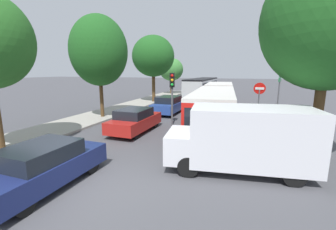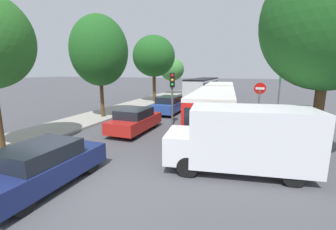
# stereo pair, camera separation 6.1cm
# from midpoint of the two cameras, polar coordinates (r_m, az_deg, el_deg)

# --- Properties ---
(ground_plane) EXTENTS (200.00, 200.00, 0.00)m
(ground_plane) POSITION_cam_midpoint_polar(r_m,az_deg,el_deg) (7.56, -17.15, -17.28)
(ground_plane) COLOR #47474C
(kerb_strip_left) EXTENTS (3.20, 36.84, 0.14)m
(kerb_strip_left) POSITION_cam_midpoint_polar(r_m,az_deg,el_deg) (21.87, -10.83, 1.89)
(kerb_strip_left) COLOR #9E998E
(kerb_strip_left) RESTS_ON ground
(articulated_bus) EXTENTS (3.50, 15.86, 2.34)m
(articulated_bus) POSITION_cam_midpoint_polar(r_m,az_deg,el_deg) (17.60, 12.13, 3.81)
(articulated_bus) COLOR red
(articulated_bus) RESTS_ON ground
(city_bus_rear) EXTENTS (2.92, 11.44, 2.44)m
(city_bus_rear) POSITION_cam_midpoint_polar(r_m,az_deg,el_deg) (32.75, 8.56, 7.38)
(city_bus_rear) COLOR silver
(city_bus_rear) RESTS_ON ground
(queued_car_navy) EXTENTS (1.76, 4.00, 1.38)m
(queued_car_navy) POSITION_cam_midpoint_polar(r_m,az_deg,el_deg) (7.99, -29.24, -11.15)
(queued_car_navy) COLOR navy
(queued_car_navy) RESTS_ON ground
(queued_car_red) EXTENTS (1.77, 4.03, 1.39)m
(queued_car_red) POSITION_cam_midpoint_polar(r_m,az_deg,el_deg) (13.21, -8.56, -1.33)
(queued_car_red) COLOR #B21E19
(queued_car_red) RESTS_ON ground
(queued_car_blue) EXTENTS (1.85, 4.21, 1.45)m
(queued_car_blue) POSITION_cam_midpoint_polar(r_m,az_deg,el_deg) (18.75, 0.12, 2.62)
(queued_car_blue) COLOR #284799
(queued_car_blue) RESTS_ON ground
(white_van) EXTENTS (5.22, 2.62, 2.31)m
(white_van) POSITION_cam_midpoint_polar(r_m,az_deg,el_deg) (8.33, 18.53, -5.43)
(white_van) COLOR silver
(white_van) RESTS_ON ground
(traffic_light) EXTENTS (0.37, 0.39, 3.40)m
(traffic_light) POSITION_cam_midpoint_polar(r_m,az_deg,el_deg) (14.38, 0.93, 7.06)
(traffic_light) COLOR #56595E
(traffic_light) RESTS_ON ground
(no_entry_sign) EXTENTS (0.70, 0.08, 2.82)m
(no_entry_sign) POSITION_cam_midpoint_polar(r_m,az_deg,el_deg) (14.95, 21.97, 4.01)
(no_entry_sign) COLOR #56595E
(no_entry_sign) RESTS_ON ground
(direction_sign_post) EXTENTS (0.35, 1.38, 3.60)m
(direction_sign_post) POSITION_cam_midpoint_polar(r_m,az_deg,el_deg) (17.15, 26.35, 6.76)
(direction_sign_post) COLOR #56595E
(direction_sign_post) RESTS_ON ground
(tree_left_mid) EXTENTS (4.07, 4.07, 7.42)m
(tree_left_mid) POSITION_cam_midpoint_polar(r_m,az_deg,el_deg) (17.43, -16.99, 14.88)
(tree_left_mid) COLOR #51381E
(tree_left_mid) RESTS_ON ground
(tree_left_far) EXTENTS (4.57, 4.57, 7.28)m
(tree_left_far) POSITION_cam_midpoint_polar(r_m,az_deg,el_deg) (25.15, -3.84, 14.42)
(tree_left_far) COLOR #51381E
(tree_left_far) RESTS_ON ground
(tree_left_distant) EXTENTS (3.55, 3.55, 5.36)m
(tree_left_distant) POSITION_cam_midpoint_polar(r_m,az_deg,el_deg) (34.07, 0.77, 11.46)
(tree_left_distant) COLOR #51381E
(tree_left_distant) RESTS_ON ground
(tree_right_near) EXTENTS (4.76, 4.76, 7.78)m
(tree_right_near) POSITION_cam_midpoint_polar(r_m,az_deg,el_deg) (10.42, 35.14, 18.15)
(tree_right_near) COLOR #51381E
(tree_right_near) RESTS_ON ground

